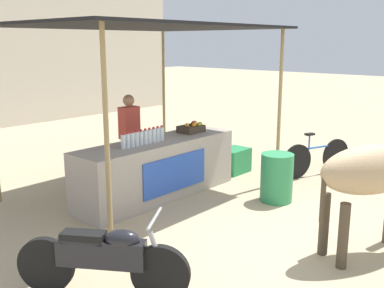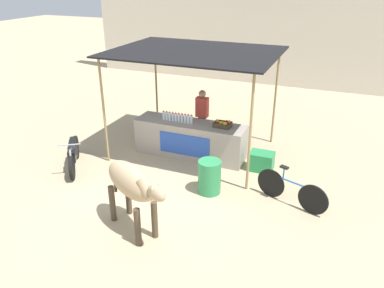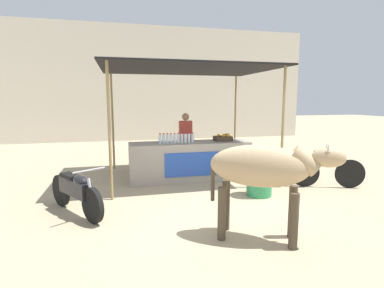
# 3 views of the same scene
# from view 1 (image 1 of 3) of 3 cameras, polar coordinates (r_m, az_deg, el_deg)

# --- Properties ---
(ground_plane) EXTENTS (60.00, 60.00, 0.00)m
(ground_plane) POSITION_cam_1_polar(r_m,az_deg,el_deg) (6.33, 9.97, -10.97)
(ground_plane) COLOR tan
(stall_counter) EXTENTS (3.00, 0.82, 0.96)m
(stall_counter) POSITION_cam_1_polar(r_m,az_deg,el_deg) (7.47, -4.36, -3.16)
(stall_counter) COLOR #9E9389
(stall_counter) RESTS_ON ground
(stall_awning) EXTENTS (4.20, 3.20, 2.79)m
(stall_awning) POSITION_cam_1_polar(r_m,az_deg,el_deg) (7.40, -6.34, 13.88)
(stall_awning) COLOR black
(stall_awning) RESTS_ON ground
(water_bottle_row) EXTENTS (0.88, 0.07, 0.25)m
(water_bottle_row) POSITION_cam_1_polar(r_m,az_deg,el_deg) (7.06, -6.21, 0.84)
(water_bottle_row) COLOR silver
(water_bottle_row) RESTS_ON stall_counter
(fruit_crate) EXTENTS (0.44, 0.32, 0.18)m
(fruit_crate) POSITION_cam_1_polar(r_m,az_deg,el_deg) (8.00, -0.06, 2.03)
(fruit_crate) COLOR #3F3326
(fruit_crate) RESTS_ON stall_counter
(vendor_behind_counter) EXTENTS (0.34, 0.22, 1.65)m
(vendor_behind_counter) POSITION_cam_1_polar(r_m,az_deg,el_deg) (7.95, -7.91, 0.50)
(vendor_behind_counter) COLOR #383842
(vendor_behind_counter) RESTS_ON ground
(cooler_box) EXTENTS (0.60, 0.44, 0.48)m
(cooler_box) POSITION_cam_1_polar(r_m,az_deg,el_deg) (8.92, 5.35, -2.10)
(cooler_box) COLOR #268C4C
(cooler_box) RESTS_ON ground
(water_barrel) EXTENTS (0.52, 0.52, 0.79)m
(water_barrel) POSITION_cam_1_polar(r_m,az_deg,el_deg) (7.40, 10.71, -4.21)
(water_barrel) COLOR #2D8C51
(water_barrel) RESTS_ON ground
(cow) EXTENTS (1.76, 1.21, 1.44)m
(cow) POSITION_cam_1_polar(r_m,az_deg,el_deg) (5.72, 22.44, -3.37)
(cow) COLOR tan
(cow) RESTS_ON ground
(motorcycle_parked) EXTENTS (1.07, 1.55, 0.90)m
(motorcycle_parked) POSITION_cam_1_polar(r_m,az_deg,el_deg) (4.71, -11.15, -13.98)
(motorcycle_parked) COLOR black
(motorcycle_parked) RESTS_ON ground
(bicycle_leaning) EXTENTS (1.57, 0.60, 0.85)m
(bicycle_leaning) POSITION_cam_1_polar(r_m,az_deg,el_deg) (9.02, 15.55, -1.65)
(bicycle_leaning) COLOR black
(bicycle_leaning) RESTS_ON ground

